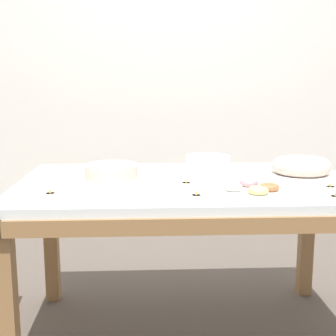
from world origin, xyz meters
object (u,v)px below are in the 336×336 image
object	(u,v)px
cake_golden_bundt	(301,167)
tealight_near_cakes	(335,198)
tealight_right_edge	(330,188)
cake_chocolate_round	(111,173)
tealight_centre	(50,195)
tealight_near_front	(196,197)
plate_stack	(208,165)
tealight_left_edge	(186,184)
pastry_platter	(253,190)

from	to	relation	value
cake_golden_bundt	tealight_near_cakes	distance (m)	0.45
cake_golden_bundt	tealight_right_edge	bearing A→B (deg)	-85.50
cake_chocolate_round	cake_golden_bundt	size ratio (longest dim) A/B	1.03
tealight_centre	tealight_near_front	size ratio (longest dim) A/B	1.00
cake_golden_bundt	plate_stack	xyz separation A→B (m)	(-0.42, 0.06, 0.00)
plate_stack	tealight_centre	xyz separation A→B (m)	(-0.65, -0.41, -0.03)
tealight_right_edge	tealight_left_edge	bearing A→B (deg)	169.56
tealight_near_cakes	tealight_left_edge	bearing A→B (deg)	153.36
cake_golden_bundt	tealight_right_edge	xyz separation A→B (m)	(0.02, -0.29, -0.03)
tealight_near_cakes	cake_golden_bundt	bearing A→B (deg)	87.25
cake_chocolate_round	tealight_near_cakes	bearing A→B (deg)	-24.23
cake_chocolate_round	cake_golden_bundt	world-z (taller)	cake_golden_bundt
tealight_centre	tealight_near_cakes	distance (m)	1.06
pastry_platter	tealight_centre	world-z (taller)	pastry_platter
tealight_near_cakes	tealight_left_edge	size ratio (longest dim) A/B	1.00
cake_golden_bundt	tealight_near_front	xyz separation A→B (m)	(-0.53, -0.41, -0.03)
tealight_near_front	plate_stack	bearing A→B (deg)	77.14
tealight_left_edge	cake_golden_bundt	bearing A→B (deg)	18.75
tealight_near_front	tealight_centre	bearing A→B (deg)	173.88
plate_stack	tealight_near_front	xyz separation A→B (m)	(-0.11, -0.47, -0.03)
tealight_centre	tealight_left_edge	bearing A→B (deg)	17.33
tealight_left_edge	pastry_platter	bearing A→B (deg)	-30.46
cake_chocolate_round	pastry_platter	world-z (taller)	cake_chocolate_round
tealight_centre	tealight_near_front	bearing A→B (deg)	-6.12
plate_stack	tealight_right_edge	world-z (taller)	plate_stack
tealight_left_edge	tealight_near_front	size ratio (longest dim) A/B	1.00
tealight_near_cakes	tealight_right_edge	size ratio (longest dim) A/B	1.00
plate_stack	tealight_near_cakes	size ratio (longest dim) A/B	5.25
cake_golden_bundt	tealight_near_cakes	world-z (taller)	cake_golden_bundt
pastry_platter	tealight_near_cakes	world-z (taller)	pastry_platter
tealight_right_edge	tealight_near_cakes	bearing A→B (deg)	-105.67
pastry_platter	tealight_left_edge	world-z (taller)	pastry_platter
cake_chocolate_round	tealight_centre	world-z (taller)	cake_chocolate_round
tealight_right_edge	tealight_near_front	xyz separation A→B (m)	(-0.56, -0.12, 0.00)
tealight_near_cakes	tealight_left_edge	distance (m)	0.59
pastry_platter	tealight_centre	distance (m)	0.78
tealight_near_cakes	tealight_right_edge	xyz separation A→B (m)	(0.04, 0.16, 0.00)
cake_chocolate_round	tealight_right_edge	world-z (taller)	cake_chocolate_round
tealight_near_cakes	plate_stack	bearing A→B (deg)	128.12
cake_chocolate_round	tealight_centre	xyz separation A→B (m)	(-0.21, -0.28, -0.03)
tealight_right_edge	tealight_left_edge	distance (m)	0.58
plate_stack	tealight_right_edge	xyz separation A→B (m)	(0.45, -0.35, -0.03)
tealight_left_edge	plate_stack	bearing A→B (deg)	63.55
pastry_platter	tealight_near_front	distance (m)	0.24
cake_chocolate_round	tealight_near_cakes	size ratio (longest dim) A/B	7.21
cake_chocolate_round	tealight_near_front	distance (m)	0.48
pastry_platter	tealight_centre	xyz separation A→B (m)	(-0.78, -0.02, -0.00)
cake_chocolate_round	tealight_left_edge	xyz separation A→B (m)	(0.32, -0.12, -0.03)
tealight_near_front	pastry_platter	bearing A→B (deg)	18.80
cake_chocolate_round	plate_stack	xyz separation A→B (m)	(0.44, 0.13, 0.01)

